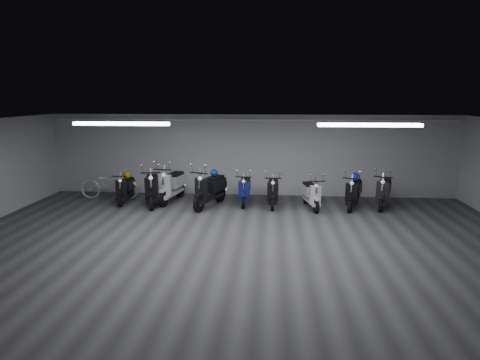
# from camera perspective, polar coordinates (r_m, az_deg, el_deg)

# --- Properties ---
(floor) EXTENTS (14.00, 10.00, 0.01)m
(floor) POSITION_cam_1_polar(r_m,az_deg,el_deg) (9.31, -0.13, -9.58)
(floor) COLOR #393A3C
(floor) RESTS_ON ground
(ceiling) EXTENTS (14.00, 10.00, 0.01)m
(ceiling) POSITION_cam_1_polar(r_m,az_deg,el_deg) (8.68, -0.14, 7.96)
(ceiling) COLOR gray
(ceiling) RESTS_ON ground
(back_wall) EXTENTS (14.00, 0.01, 2.80)m
(back_wall) POSITION_cam_1_polar(r_m,az_deg,el_deg) (13.80, 1.55, 3.55)
(back_wall) COLOR #AFAFB2
(back_wall) RESTS_ON ground
(front_wall) EXTENTS (14.00, 0.01, 2.80)m
(front_wall) POSITION_cam_1_polar(r_m,az_deg,el_deg) (4.20, -5.90, -16.60)
(front_wall) COLOR #AFAFB2
(front_wall) RESTS_ON ground
(fluor_strip_left) EXTENTS (2.40, 0.18, 0.08)m
(fluor_strip_left) POSITION_cam_1_polar(r_m,az_deg,el_deg) (10.34, -16.63, 7.73)
(fluor_strip_left) COLOR white
(fluor_strip_left) RESTS_ON ceiling
(fluor_strip_right) EXTENTS (2.40, 0.18, 0.08)m
(fluor_strip_right) POSITION_cam_1_polar(r_m,az_deg,el_deg) (9.93, 18.04, 7.50)
(fluor_strip_right) COLOR white
(fluor_strip_right) RESTS_ON ceiling
(conduit) EXTENTS (13.60, 0.05, 0.05)m
(conduit) POSITION_cam_1_polar(r_m,az_deg,el_deg) (13.59, 1.56, 8.59)
(conduit) COLOR white
(conduit) RESTS_ON back_wall
(scooter_0) EXTENTS (0.62, 1.64, 1.21)m
(scooter_0) POSITION_cam_1_polar(r_m,az_deg,el_deg) (13.43, -16.12, -0.61)
(scooter_0) COLOR black
(scooter_0) RESTS_ON floor
(scooter_1) EXTENTS (1.11, 2.04, 1.44)m
(scooter_1) POSITION_cam_1_polar(r_m,az_deg,el_deg) (12.90, -12.52, -0.39)
(scooter_1) COLOR black
(scooter_1) RESTS_ON floor
(scooter_2) EXTENTS (1.00, 2.06, 1.47)m
(scooter_2) POSITION_cam_1_polar(r_m,az_deg,el_deg) (13.14, -9.77, 0.01)
(scooter_2) COLOR silver
(scooter_2) RESTS_ON floor
(scooter_3) EXTENTS (1.34, 2.09, 1.48)m
(scooter_3) POSITION_cam_1_polar(r_m,az_deg,el_deg) (12.40, -4.34, -0.55)
(scooter_3) COLOR black
(scooter_3) RESTS_ON floor
(scooter_4) EXTENTS (0.56, 1.66, 1.23)m
(scooter_4) POSITION_cam_1_polar(r_m,az_deg,el_deg) (12.72, 0.67, -0.75)
(scooter_4) COLOR navy
(scooter_4) RESTS_ON floor
(scooter_5) EXTENTS (0.60, 1.69, 1.25)m
(scooter_5) POSITION_cam_1_polar(r_m,az_deg,el_deg) (12.51, 4.76, -0.97)
(scooter_5) COLOR black
(scooter_5) RESTS_ON floor
(scooter_6) EXTENTS (0.84, 1.68, 1.20)m
(scooter_6) POSITION_cam_1_polar(r_m,az_deg,el_deg) (12.41, 10.19, -1.35)
(scooter_6) COLOR silver
(scooter_6) RESTS_ON floor
(scooter_7) EXTENTS (1.13, 1.83, 1.29)m
(scooter_7) POSITION_cam_1_polar(r_m,az_deg,el_deg) (12.74, 16.00, -1.07)
(scooter_7) COLOR black
(scooter_7) RESTS_ON floor
(scooter_9) EXTENTS (1.19, 1.88, 1.33)m
(scooter_9) POSITION_cam_1_polar(r_m,az_deg,el_deg) (13.11, 19.93, -0.89)
(scooter_9) COLOR black
(scooter_9) RESTS_ON floor
(bicycle) EXTENTS (1.98, 0.78, 1.26)m
(bicycle) POSITION_cam_1_polar(r_m,az_deg,el_deg) (14.06, -18.22, -0.08)
(bicycle) COLOR silver
(bicycle) RESTS_ON floor
(helmet_0) EXTENTS (0.24, 0.24, 0.24)m
(helmet_0) POSITION_cam_1_polar(r_m,az_deg,el_deg) (12.57, -3.73, 1.02)
(helmet_0) COLOR navy
(helmet_0) RESTS_ON scooter_3
(helmet_1) EXTENTS (0.28, 0.28, 0.28)m
(helmet_1) POSITION_cam_1_polar(r_m,az_deg,el_deg) (12.92, 16.24, 0.41)
(helmet_1) COLOR #0E189C
(helmet_1) RESTS_ON scooter_7
(helmet_2) EXTENTS (0.23, 0.23, 0.23)m
(helmet_2) POSITION_cam_1_polar(r_m,az_deg,el_deg) (13.59, -15.90, 0.66)
(helmet_2) COLOR orange
(helmet_2) RESTS_ON scooter_0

